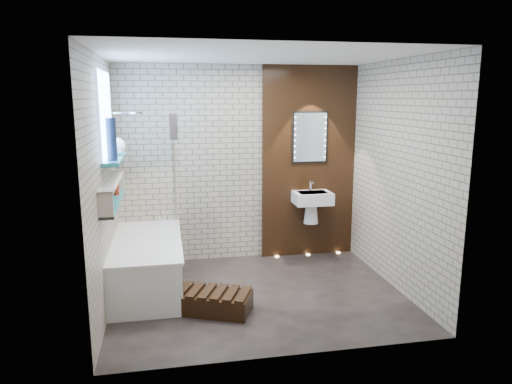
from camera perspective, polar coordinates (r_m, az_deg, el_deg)
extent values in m
plane|color=black|center=(5.43, 0.31, -12.29)|extent=(3.20, 3.20, 0.00)
cube|color=tan|center=(6.32, -1.98, 3.37)|extent=(3.20, 0.04, 2.60)
cube|color=tan|center=(3.81, 4.13, -2.03)|extent=(3.20, 0.04, 2.60)
cube|color=tan|center=(5.00, -17.98, 0.66)|extent=(0.04, 2.60, 2.60)
cube|color=tan|center=(5.58, 16.65, 1.82)|extent=(0.04, 2.60, 2.60)
plane|color=white|center=(4.99, 0.34, 16.19)|extent=(3.20, 3.20, 0.00)
cube|color=black|center=(6.50, 6.38, 3.53)|extent=(1.30, 0.06, 2.60)
cube|color=#7FADE0|center=(5.27, -17.83, 8.87)|extent=(0.03, 1.00, 0.90)
cube|color=teal|center=(5.30, -16.72, 3.84)|extent=(0.18, 1.00, 0.04)
cube|color=teal|center=(5.18, -16.87, -1.34)|extent=(0.14, 1.30, 0.03)
cube|color=#B2A899|center=(5.13, -17.02, 1.16)|extent=(0.14, 1.30, 0.03)
cube|color=#B2A899|center=(4.54, -17.74, -1.67)|extent=(0.14, 0.03, 0.26)
cube|color=#B2A899|center=(5.78, -16.32, 1.14)|extent=(0.14, 0.03, 0.26)
cube|color=white|center=(5.67, -12.99, -8.58)|extent=(0.75, 1.70, 0.55)
cube|color=white|center=(5.58, -13.12, -5.77)|extent=(0.79, 1.74, 0.03)
cylinder|color=silver|center=(6.25, -11.55, -3.11)|extent=(0.04, 0.04, 0.12)
cube|color=white|center=(5.84, -9.81, 2.34)|extent=(0.01, 0.78, 1.40)
cube|color=black|center=(5.60, -9.97, 7.82)|extent=(0.09, 0.23, 0.30)
cylinder|color=silver|center=(5.84, -14.34, 9.26)|extent=(0.18, 0.18, 0.02)
cube|color=white|center=(6.38, 6.85, -0.73)|extent=(0.50, 0.36, 0.16)
cone|color=white|center=(6.48, 6.67, -2.54)|extent=(0.20, 0.20, 0.28)
cylinder|color=silver|center=(6.45, 6.61, 0.76)|extent=(0.03, 0.03, 0.14)
cube|color=black|center=(6.43, 6.54, 6.58)|extent=(0.50, 0.02, 0.70)
cube|color=silver|center=(6.42, 6.57, 6.57)|extent=(0.45, 0.01, 0.65)
cube|color=black|center=(5.05, -5.89, -13.06)|extent=(0.98, 0.71, 0.20)
cylinder|color=#A85F19|center=(4.80, -17.36, -1.50)|extent=(0.06, 0.06, 0.11)
cylinder|color=maroon|center=(5.53, -16.54, 0.47)|extent=(0.06, 0.06, 0.16)
cylinder|color=maroon|center=(4.72, -17.47, -1.60)|extent=(0.06, 0.06, 0.13)
cylinder|color=maroon|center=(4.67, -17.54, -1.92)|extent=(0.06, 0.06, 0.10)
sphere|color=white|center=(5.45, -16.51, 5.31)|extent=(0.20, 0.20, 0.20)
cylinder|color=#121B33|center=(5.00, -17.07, 6.11)|extent=(0.10, 0.10, 0.43)
cylinder|color=#FFD899|center=(6.62, 2.55, -7.80)|extent=(0.06, 0.06, 0.01)
cylinder|color=#FFD899|center=(6.74, 6.31, -7.52)|extent=(0.06, 0.06, 0.01)
cylinder|color=#FFD899|center=(6.88, 9.92, -7.23)|extent=(0.06, 0.06, 0.01)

